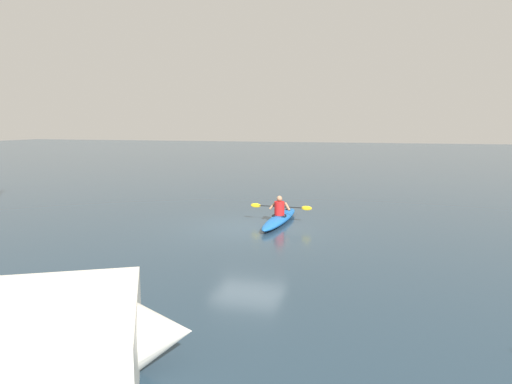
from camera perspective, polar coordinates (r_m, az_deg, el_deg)
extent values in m
plane|color=#233847|center=(16.82, -0.92, -4.46)|extent=(160.00, 160.00, 0.00)
ellipsoid|color=#1959A5|center=(17.73, 2.91, -3.29)|extent=(0.71, 4.28, 0.31)
torus|color=black|center=(17.63, 2.84, -2.92)|extent=(0.58, 0.58, 0.04)
cylinder|color=black|center=(18.92, 3.90, -2.12)|extent=(0.18, 0.18, 0.02)
cylinder|color=red|center=(17.60, 2.88, -2.00)|extent=(0.38, 0.38, 0.52)
sphere|color=#936B4C|center=(17.54, 2.88, -0.81)|extent=(0.21, 0.21, 0.21)
cylinder|color=black|center=(17.79, 3.04, -1.81)|extent=(1.99, 0.07, 0.03)
ellipsoid|color=gold|center=(18.06, -0.02, -1.64)|extent=(0.40, 0.05, 0.17)
ellipsoid|color=gold|center=(17.57, 6.19, -1.97)|extent=(0.40, 0.05, 0.17)
cylinder|color=#936B4C|center=(17.74, 2.04, -1.69)|extent=(0.27, 0.22, 0.34)
cylinder|color=#936B4C|center=(17.60, 3.85, -1.79)|extent=(0.27, 0.22, 0.34)
cone|color=silver|center=(7.50, -11.37, -16.62)|extent=(1.32, 1.40, 1.10)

